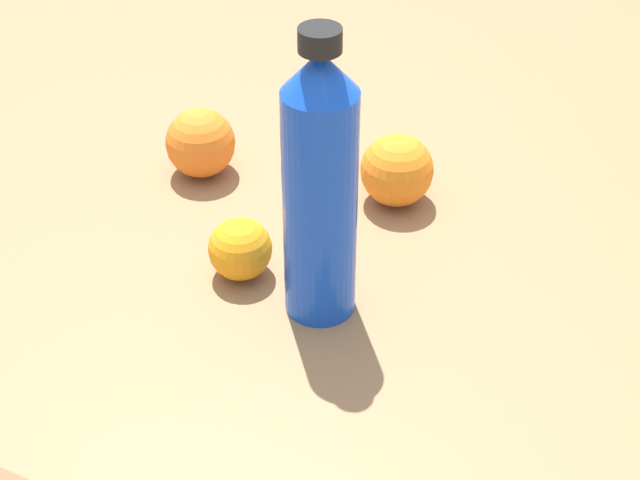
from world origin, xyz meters
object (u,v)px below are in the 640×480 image
at_px(orange_0, 240,249).
at_px(orange_2, 397,170).
at_px(water_bottle, 320,187).
at_px(orange_1, 200,143).

height_order(orange_0, orange_2, orange_2).
height_order(water_bottle, orange_1, water_bottle).
xyz_separation_m(orange_0, orange_2, (-0.15, -0.15, 0.01)).
bearing_deg(orange_1, water_bottle, 127.50).
bearing_deg(water_bottle, orange_1, 78.51).
distance_m(water_bottle, orange_1, 0.29).
bearing_deg(orange_1, orange_2, 172.62).
bearing_deg(water_bottle, orange_2, 22.56).
relative_size(orange_0, orange_1, 0.80).
bearing_deg(orange_1, orange_0, 114.25).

